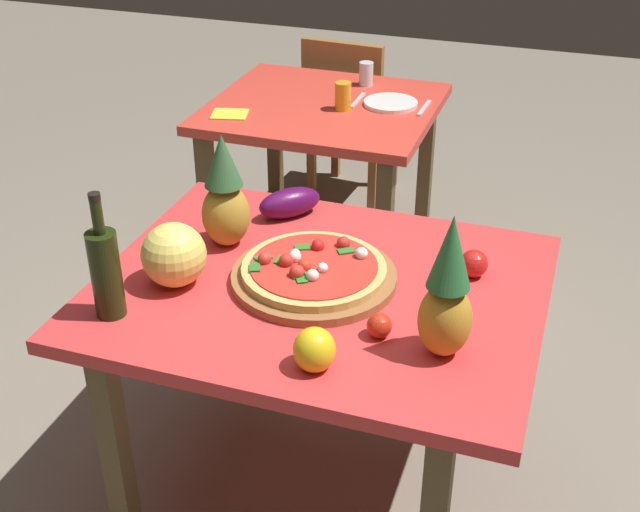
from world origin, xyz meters
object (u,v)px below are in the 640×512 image
Objects in this scene: display_table at (320,312)px; dining_chair at (349,110)px; dinner_plate at (391,103)px; fork_utensil at (358,100)px; eggplant at (290,203)px; tomato_near_board at (474,264)px; pineapple_right at (225,196)px; bell_pepper at (314,350)px; napkin_folded at (230,114)px; pizza_board at (314,277)px; melon at (174,255)px; knife_utensil at (424,108)px; background_table at (323,130)px; drinking_glass_water at (366,74)px; pineapple_left at (447,294)px; wine_bottle at (106,271)px; pizza at (313,268)px; tomato_by_bottle at (379,326)px; drinking_glass_juice at (343,96)px.

dining_chair is (-0.51, 1.96, -0.18)m from display_table.
dinner_plate reaches higher than fork_utensil.
tomato_near_board is (0.59, -0.17, -0.01)m from eggplant.
display_table is at bearing -20.67° from pineapple_right.
dining_chair is 2.02m from tomato_near_board.
bell_pepper reaches higher than dining_chair.
display_table is 8.39× the size of napkin_folded.
pizza_board is 2.02× the size of dinner_plate.
melon reaches higher than napkin_folded.
knife_utensil is (0.19, 1.05, -0.04)m from eggplant.
fork_utensil is at bearing -178.50° from knife_utensil.
dining_chair reaches higher than background_table.
pineapple_left is at bearing -68.58° from drinking_glass_water.
fork_utensil is (0.06, 1.50, -0.08)m from melon.
dining_chair is 3.86× the size of dinner_plate.
knife_utensil is at bearing 91.12° from display_table.
tomato_near_board is at bearing 88.47° from pineapple_left.
wine_bottle is 2.40× the size of napkin_folded.
display_table is at bearing -23.46° from pizza_board.
background_table is 2.05× the size of pizza_board.
tomato_near_board is at bearing 21.40° from melon.
bell_pepper reaches higher than pizza.
tomato_near_board is 0.39m from tomato_by_bottle.
pineapple_left is 4.78× the size of tomato_near_board.
drinking_glass_water is at bearing 120.74° from dining_chair.
melon is at bearing -101.14° from knife_utensil.
bell_pepper reaches higher than tomato_near_board.
pizza is 1.28m from napkin_folded.
dinner_plate is (0.17, 0.11, -0.05)m from drinking_glass_juice.
melon reaches higher than pizza.
tomato_by_bottle is (0.53, -0.30, -0.12)m from pineapple_right.
melon is at bearing -159.82° from pizza_board.
drinking_glass_juice is at bearing 110.68° from tomato_by_bottle.
pizza is at bearing 20.41° from melon.
knife_utensil is (0.49, -0.57, 0.27)m from dining_chair.
tomato_near_board is 1.33m from dinner_plate.
bell_pepper reaches higher than drinking_glass_water.
drinking_glass_water is 0.72× the size of napkin_folded.
melon is at bearing -72.34° from napkin_folded.
drinking_glass_water is at bearing 51.80° from napkin_folded.
drinking_glass_water reaches higher than background_table.
drinking_glass_juice is 0.13m from fork_utensil.
drinking_glass_juice is 0.62× the size of knife_utensil.
napkin_folded is (-0.95, 1.25, -0.03)m from tomato_by_bottle.
eggplant is at bearing 114.90° from bell_pepper.
wine_bottle is 5.43× the size of tomato_by_bottle.
display_table is 0.11m from pizza_board.
dinner_plate is (0.05, 1.05, -0.04)m from eggplant.
drinking_glass_juice is (-0.31, 1.26, 0.02)m from pizza.
drinking_glass_juice is at bearing -146.53° from dinner_plate.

